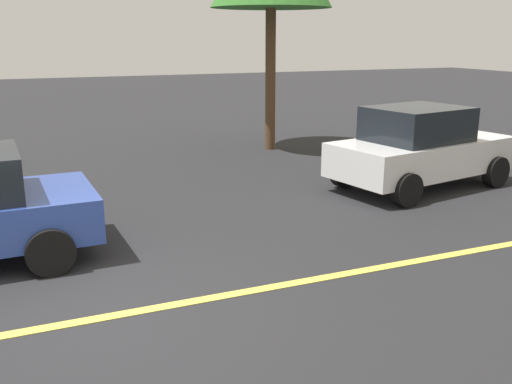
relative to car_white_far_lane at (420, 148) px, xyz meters
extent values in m
plane|color=#262628|center=(-7.02, -3.34, -0.83)|extent=(80.00, 80.00, 0.00)
cube|color=#E0D14C|center=(-4.02, -3.34, -0.83)|extent=(28.00, 0.16, 0.01)
cube|color=white|center=(0.05, 0.01, -0.17)|extent=(4.15, 2.39, 0.68)
cube|color=black|center=(-0.14, -0.03, 0.51)|extent=(2.12, 1.82, 0.68)
cylinder|color=black|center=(1.20, 1.09, -0.51)|extent=(0.67, 0.33, 0.64)
cylinder|color=black|center=(1.51, -0.59, -0.51)|extent=(0.67, 0.33, 0.64)
cylinder|color=black|center=(-1.41, 0.61, -0.51)|extent=(0.67, 0.33, 0.64)
cylinder|color=black|center=(-1.10, -1.07, -0.51)|extent=(0.67, 0.33, 0.64)
cylinder|color=black|center=(-7.35, -1.83, -0.51)|extent=(0.65, 0.24, 0.64)
cylinder|color=black|center=(-7.42, 0.03, -0.51)|extent=(0.65, 0.24, 0.64)
cylinder|color=#513823|center=(-1.10, 5.03, 1.05)|extent=(0.28, 0.28, 3.76)
camera|label=1|loc=(-7.62, -9.39, 2.22)|focal=40.42mm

